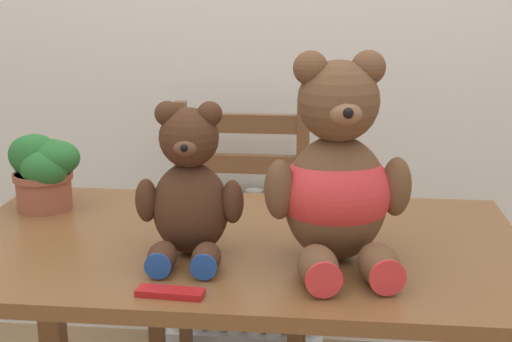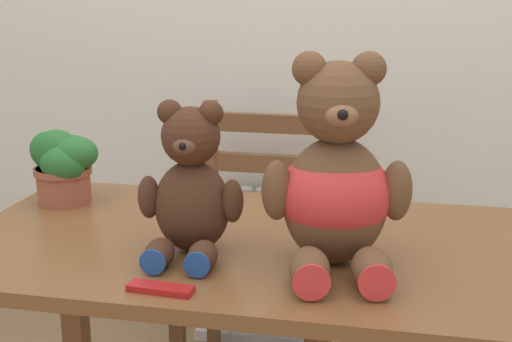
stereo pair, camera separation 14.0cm
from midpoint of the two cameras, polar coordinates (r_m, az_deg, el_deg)
The scene contains 7 objects.
radiator at distance 2.58m, azimuth 2.98°, elevation -8.45°, with size 0.57×0.10×0.58m.
dining_table at distance 1.58m, azimuth 1.34°, elevation -9.57°, with size 1.22×0.71×0.74m.
wooden_chair_behind at distance 2.27m, azimuth 2.16°, elevation -6.36°, with size 0.44×0.43×0.90m.
teddy_bear_left at distance 1.42m, azimuth -2.47°, elevation -1.51°, with size 0.22×0.22×0.31m.
teddy_bear_right at distance 1.38m, azimuth 9.34°, elevation -0.96°, with size 0.29×0.32×0.41m.
potted_plant at distance 1.81m, azimuth -13.11°, elevation 0.60°, with size 0.18×0.15×0.18m.
chocolate_bar at distance 1.29m, azimuth -4.54°, elevation -9.43°, with size 0.12×0.04×0.01m, color red.
Camera 2 is at (0.34, -1.05, 1.27)m, focal length 50.00 mm.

